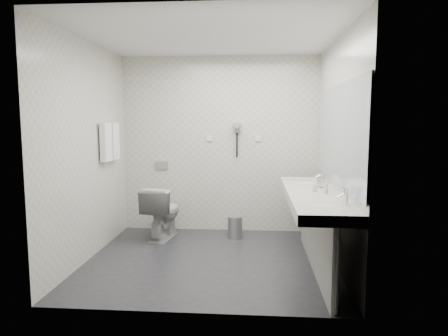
{
  "coord_description": "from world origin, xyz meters",
  "views": [
    {
      "loc": [
        0.51,
        -4.46,
        1.59
      ],
      "look_at": [
        0.15,
        0.15,
        1.05
      ],
      "focal_mm": 32.29,
      "sensor_mm": 36.0,
      "label": 1
    }
  ],
  "objects": [
    {
      "name": "switch_plate_a",
      "position": [
        -0.15,
        1.29,
        1.35
      ],
      "size": [
        0.09,
        0.02,
        0.09
      ],
      "primitive_type": "cube",
      "color": "white",
      "rests_on": "wall_back"
    },
    {
      "name": "towel_rail",
      "position": [
        -1.35,
        0.55,
        1.55
      ],
      "size": [
        0.02,
        0.62,
        0.02
      ],
      "primitive_type": "cylinder",
      "rotation": [
        1.57,
        0.0,
        0.0
      ],
      "color": "silver",
      "rests_on": "wall_left"
    },
    {
      "name": "dryer_cradle",
      "position": [
        0.25,
        1.27,
        1.5
      ],
      "size": [
        0.1,
        0.04,
        0.14
      ],
      "primitive_type": "cube",
      "color": "gray",
      "rests_on": "wall_back"
    },
    {
      "name": "ceiling",
      "position": [
        0.0,
        0.0,
        2.5
      ],
      "size": [
        2.8,
        2.8,
        0.0
      ],
      "primitive_type": "plane",
      "rotation": [
        3.14,
        0.0,
        0.0
      ],
      "color": "silver",
      "rests_on": "wall_back"
    },
    {
      "name": "dryer_barrel",
      "position": [
        0.25,
        1.2,
        1.53
      ],
      "size": [
        0.08,
        0.14,
        0.08
      ],
      "primitive_type": "cylinder",
      "rotation": [
        1.57,
        0.0,
        0.0
      ],
      "color": "gray",
      "rests_on": "dryer_cradle"
    },
    {
      "name": "flush_plate",
      "position": [
        -0.85,
        1.29,
        0.95
      ],
      "size": [
        0.18,
        0.02,
        0.12
      ],
      "primitive_type": "cube",
      "color": "#B2B5BA",
      "rests_on": "wall_back"
    },
    {
      "name": "wall_right",
      "position": [
        1.4,
        0.0,
        1.25
      ],
      "size": [
        0.0,
        2.6,
        2.6
      ],
      "primitive_type": "plane",
      "rotation": [
        1.57,
        0.0,
        -1.57
      ],
      "color": "beige",
      "rests_on": "floor"
    },
    {
      "name": "soap_bottle_a",
      "position": [
        1.14,
        -0.21,
        0.9
      ],
      "size": [
        0.05,
        0.05,
        0.09
      ],
      "primitive_type": "imported",
      "rotation": [
        0.0,
        0.0,
        0.14
      ],
      "color": "silver",
      "rests_on": "vanity_counter"
    },
    {
      "name": "faucet_far",
      "position": [
        1.32,
        0.45,
        0.92
      ],
      "size": [
        0.04,
        0.04,
        0.15
      ],
      "primitive_type": "cylinder",
      "color": "silver",
      "rests_on": "vanity_counter"
    },
    {
      "name": "pedal_bin",
      "position": [
        0.24,
        0.9,
        0.14
      ],
      "size": [
        0.26,
        0.26,
        0.28
      ],
      "primitive_type": "cylinder",
      "rotation": [
        0.0,
        0.0,
        0.32
      ],
      "color": "#B2B5BA",
      "rests_on": "floor"
    },
    {
      "name": "glass_left",
      "position": [
        1.26,
        0.04,
        0.91
      ],
      "size": [
        0.09,
        0.09,
        0.12
      ],
      "primitive_type": "cylinder",
      "rotation": [
        0.0,
        0.0,
        -0.38
      ],
      "color": "silver",
      "rests_on": "vanity_counter"
    },
    {
      "name": "floor",
      "position": [
        0.0,
        0.0,
        0.0
      ],
      "size": [
        2.8,
        2.8,
        0.0
      ],
      "primitive_type": "plane",
      "color": "#26252A",
      "rests_on": "ground"
    },
    {
      "name": "bin_lid",
      "position": [
        0.24,
        0.9,
        0.29
      ],
      "size": [
        0.2,
        0.2,
        0.02
      ],
      "primitive_type": "cylinder",
      "color": "#B2B5BA",
      "rests_on": "pedal_bin"
    },
    {
      "name": "dryer_cord",
      "position": [
        0.25,
        1.26,
        1.25
      ],
      "size": [
        0.02,
        0.02,
        0.35
      ],
      "primitive_type": "cylinder",
      "color": "black",
      "rests_on": "dryer_cradle"
    },
    {
      "name": "wall_front",
      "position": [
        0.0,
        -1.3,
        1.25
      ],
      "size": [
        2.8,
        0.0,
        2.8
      ],
      "primitive_type": "plane",
      "rotation": [
        -1.57,
        0.0,
        0.0
      ],
      "color": "beige",
      "rests_on": "floor"
    },
    {
      "name": "faucet_near",
      "position": [
        1.32,
        -0.85,
        0.92
      ],
      "size": [
        0.04,
        0.04,
        0.15
      ],
      "primitive_type": "cylinder",
      "color": "silver",
      "rests_on": "vanity_counter"
    },
    {
      "name": "vanity_post_near",
      "position": [
        1.18,
        -1.24,
        0.38
      ],
      "size": [
        0.06,
        0.06,
        0.75
      ],
      "primitive_type": "cylinder",
      "color": "silver",
      "rests_on": "floor"
    },
    {
      "name": "switch_plate_b",
      "position": [
        0.55,
        1.29,
        1.35
      ],
      "size": [
        0.09,
        0.02,
        0.09
      ],
      "primitive_type": "cube",
      "color": "white",
      "rests_on": "wall_back"
    },
    {
      "name": "towel_far",
      "position": [
        -1.34,
        0.69,
        1.33
      ],
      "size": [
        0.07,
        0.24,
        0.48
      ],
      "primitive_type": "cube",
      "color": "white",
      "rests_on": "towel_rail"
    },
    {
      "name": "vanity_post_far",
      "position": [
        1.18,
        0.84,
        0.38
      ],
      "size": [
        0.06,
        0.06,
        0.75
      ],
      "primitive_type": "cylinder",
      "color": "silver",
      "rests_on": "floor"
    },
    {
      "name": "vanity_counter",
      "position": [
        1.12,
        -0.2,
        0.8
      ],
      "size": [
        0.55,
        2.2,
        0.1
      ],
      "primitive_type": "cube",
      "color": "silver",
      "rests_on": "floor"
    },
    {
      "name": "basin_far",
      "position": [
        1.12,
        0.45,
        0.83
      ],
      "size": [
        0.4,
        0.31,
        0.05
      ],
      "primitive_type": "ellipsoid",
      "color": "white",
      "rests_on": "vanity_counter"
    },
    {
      "name": "toilet",
      "position": [
        -0.74,
        0.82,
        0.36
      ],
      "size": [
        0.5,
        0.76,
        0.72
      ],
      "primitive_type": "imported",
      "rotation": [
        0.0,
        0.0,
        3.0
      ],
      "color": "white",
      "rests_on": "floor"
    },
    {
      "name": "basin_near",
      "position": [
        1.12,
        -0.85,
        0.83
      ],
      "size": [
        0.4,
        0.31,
        0.05
      ],
      "primitive_type": "ellipsoid",
      "color": "white",
      "rests_on": "vanity_counter"
    },
    {
      "name": "towel_near",
      "position": [
        -1.34,
        0.41,
        1.33
      ],
      "size": [
        0.07,
        0.24,
        0.48
      ],
      "primitive_type": "cube",
      "color": "white",
      "rests_on": "towel_rail"
    },
    {
      "name": "vanity_panel",
      "position": [
        1.15,
        -0.2,
        0.38
      ],
      "size": [
        0.03,
        2.15,
        0.75
      ],
      "primitive_type": "cube",
      "color": "gray",
      "rests_on": "floor"
    },
    {
      "name": "mirror",
      "position": [
        1.39,
        -0.2,
        1.45
      ],
      "size": [
        0.02,
        2.2,
        1.05
      ],
      "primitive_type": "cube",
      "color": "#B2BCC6",
      "rests_on": "wall_right"
    },
    {
      "name": "wall_left",
      "position": [
        -1.4,
        0.0,
        1.25
      ],
      "size": [
        0.0,
        2.6,
        2.6
      ],
      "primitive_type": "plane",
      "rotation": [
        1.57,
        0.0,
        1.57
      ],
      "color": "beige",
      "rests_on": "floor"
    },
    {
      "name": "glass_right",
      "position": [
        1.23,
        0.11,
        0.9
      ],
      "size": [
        0.06,
        0.06,
        0.11
      ],
      "primitive_type": "cylinder",
      "rotation": [
        0.0,
        0.0,
        0.12
      ],
      "color": "silver",
      "rests_on": "vanity_counter"
    },
    {
      "name": "soap_bottle_c",
      "position": [
        1.24,
        -0.31,
        0.92
      ],
      "size": [
        0.05,
        0.05,
        0.13
      ],
      "primitive_type": "imported",
      "rotation": [
        0.0,
        0.0,
        -0.04
      ],
      "color": "silver",
      "rests_on": "vanity_counter"
    },
    {
      "name": "wall_back",
      "position": [
        0.0,
        1.3,
        1.25
      ],
      "size": [
        2.8,
        0.0,
        2.8
      ],
      "primitive_type": "plane",
      "rotation": [
        1.57,
        0.0,
        0.0
      ],
      "color": "beige",
      "rests_on": "floor"
    }
  ]
}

